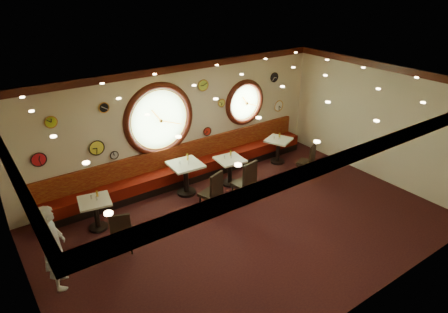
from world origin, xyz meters
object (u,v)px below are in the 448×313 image
condiment_c_salt (225,157)px  condiment_d_salt (274,138)px  condiment_b_pepper (188,162)px  condiment_c_bottle (231,153)px  condiment_b_bottle (188,157)px  waiter (54,247)px  table_d (278,148)px  table_a (96,211)px  chair_b (213,190)px  chair_a (121,230)px  condiment_c_pepper (231,156)px  table_c (230,168)px  chair_d (309,159)px  condiment_a_salt (91,197)px  condiment_b_salt (180,162)px  table_b (186,175)px  condiment_d_bottle (280,135)px  condiment_a_pepper (97,198)px  condiment_d_pepper (279,138)px  chair_c (247,179)px  condiment_a_bottle (97,194)px

condiment_c_salt → condiment_d_salt: size_ratio=1.00×
condiment_b_pepper → condiment_c_bottle: bearing=-1.9°
condiment_b_pepper → condiment_b_bottle: 0.25m
condiment_b_pepper → waiter: 3.95m
condiment_c_bottle → table_d: bearing=3.9°
table_a → condiment_c_bottle: condiment_c_bottle is taller
table_d → chair_b: 3.33m
chair_a → condiment_c_pepper: size_ratio=6.12×
table_c → waiter: waiter is taller
chair_d → condiment_a_salt: chair_d is taller
table_d → condiment_b_pepper: condiment_b_pepper is taller
chair_b → condiment_b_salt: bearing=82.1°
table_b → table_d: table_b is taller
table_d → condiment_d_bottle: (0.08, 0.06, 0.37)m
condiment_b_bottle → condiment_d_salt: bearing=-1.3°
table_b → condiment_a_pepper: table_b is taller
chair_a → condiment_b_pepper: (2.36, 1.29, 0.35)m
condiment_c_salt → condiment_d_bottle: 2.20m
chair_b → condiment_b_salt: (-0.22, 1.20, 0.32)m
chair_a → condiment_b_pepper: bearing=50.0°
condiment_a_pepper → condiment_b_bottle: condiment_b_bottle is taller
condiment_a_salt → condiment_c_pepper: (3.76, -0.13, 0.02)m
waiter → condiment_b_salt: bearing=-52.3°
condiment_d_pepper → condiment_b_bottle: condiment_b_bottle is taller
condiment_a_salt → condiment_c_bottle: condiment_c_bottle is taller
table_c → condiment_d_pepper: 2.02m
chair_b → condiment_a_salt: 2.78m
condiment_a_salt → condiment_d_salt: size_ratio=1.06×
waiter → condiment_c_salt: bearing=-60.7°
chair_c → condiment_b_bottle: 1.67m
chair_d → condiment_a_bottle: (-5.64, 1.07, 0.27)m
chair_d → condiment_c_salt: size_ratio=6.89×
chair_a → condiment_d_bottle: chair_a is taller
table_d → condiment_b_bottle: 3.11m
chair_b → condiment_b_bottle: bearing=69.2°
condiment_b_salt → condiment_d_pepper: condiment_b_salt is taller
chair_a → condiment_a_bottle: size_ratio=4.14×
table_b → condiment_d_salt: table_b is taller
table_a → chair_a: bearing=-83.6°
table_a → condiment_b_salt: condiment_b_salt is taller
condiment_b_salt → chair_c: bearing=-49.4°
chair_a → chair_c: chair_c is taller
waiter → table_a: bearing=-28.1°
condiment_c_bottle → condiment_a_salt: bearing=180.0°
condiment_a_bottle → condiment_d_bottle: bearing=1.6°
condiment_d_salt → condiment_d_pepper: (0.10, -0.10, 0.00)m
chair_d → condiment_c_pepper: size_ratio=5.95×
chair_b → chair_c: 0.92m
condiment_c_bottle → condiment_d_bottle: condiment_c_bottle is taller
table_a → chair_a: chair_a is taller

